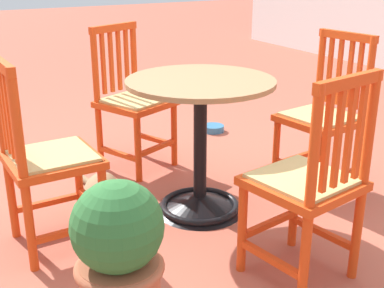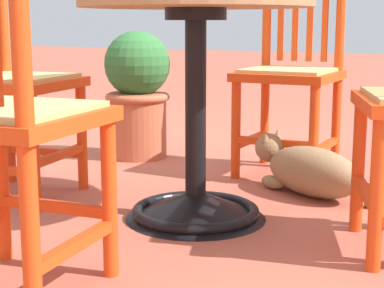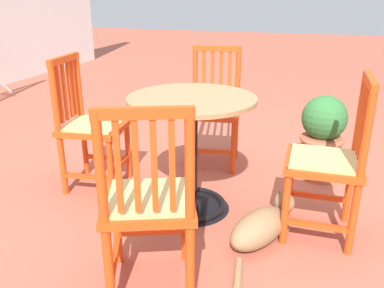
{
  "view_description": "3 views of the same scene",
  "coord_description": "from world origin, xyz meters",
  "px_view_note": "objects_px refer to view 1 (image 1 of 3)",
  "views": [
    {
      "loc": [
        2.07,
        -1.08,
        1.31
      ],
      "look_at": [
        -0.31,
        0.25,
        0.31
      ],
      "focal_mm": 48.19,
      "sensor_mm": 36.0,
      "label": 1
    },
    {
      "loc": [
        -1.12,
        2.02,
        0.66
      ],
      "look_at": [
        -0.13,
        0.24,
        0.27
      ],
      "focal_mm": 59.66,
      "sensor_mm": 36.0,
      "label": 2
    },
    {
      "loc": [
        -2.27,
        -0.53,
        1.3
      ],
      "look_at": [
        -0.1,
        0.2,
        0.43
      ],
      "focal_mm": 37.58,
      "sensor_mm": 36.0,
      "label": 3
    }
  ],
  "objects_px": {
    "orange_chair_facing_out": "(324,118)",
    "terracotta_planter": "(119,260)",
    "pet_water_bowl": "(213,128)",
    "orange_chair_at_corner": "(46,161)",
    "orange_chair_near_fence": "(308,185)",
    "tabby_cat": "(100,197)",
    "orange_chair_tucked_in": "(133,102)",
    "cafe_table": "(200,161)"
  },
  "relations": [
    {
      "from": "orange_chair_tucked_in",
      "to": "orange_chair_facing_out",
      "type": "relative_size",
      "value": 1.0
    },
    {
      "from": "orange_chair_at_corner",
      "to": "cafe_table",
      "type": "bearing_deg",
      "value": 87.49
    },
    {
      "from": "orange_chair_at_corner",
      "to": "orange_chair_near_fence",
      "type": "distance_m",
      "value": 1.17
    },
    {
      "from": "cafe_table",
      "to": "tabby_cat",
      "type": "relative_size",
      "value": 1.04
    },
    {
      "from": "orange_chair_facing_out",
      "to": "pet_water_bowl",
      "type": "distance_m",
      "value": 1.27
    },
    {
      "from": "cafe_table",
      "to": "orange_chair_tucked_in",
      "type": "distance_m",
      "value": 0.78
    },
    {
      "from": "orange_chair_near_fence",
      "to": "cafe_table",
      "type": "bearing_deg",
      "value": -174.63
    },
    {
      "from": "terracotta_planter",
      "to": "pet_water_bowl",
      "type": "distance_m",
      "value": 2.4
    },
    {
      "from": "cafe_table",
      "to": "orange_chair_tucked_in",
      "type": "relative_size",
      "value": 0.83
    },
    {
      "from": "orange_chair_near_fence",
      "to": "tabby_cat",
      "type": "distance_m",
      "value": 1.18
    },
    {
      "from": "orange_chair_tucked_in",
      "to": "orange_chair_at_corner",
      "type": "relative_size",
      "value": 1.0
    },
    {
      "from": "cafe_table",
      "to": "orange_chair_tucked_in",
      "type": "height_order",
      "value": "orange_chair_tucked_in"
    },
    {
      "from": "cafe_table",
      "to": "orange_chair_tucked_in",
      "type": "xyz_separation_m",
      "value": [
        -0.76,
        -0.06,
        0.15
      ]
    },
    {
      "from": "orange_chair_tucked_in",
      "to": "tabby_cat",
      "type": "bearing_deg",
      "value": -38.76
    },
    {
      "from": "orange_chair_near_fence",
      "to": "orange_chair_tucked_in",
      "type": "bearing_deg",
      "value": -175.18
    },
    {
      "from": "cafe_table",
      "to": "orange_chair_near_fence",
      "type": "height_order",
      "value": "orange_chair_near_fence"
    },
    {
      "from": "terracotta_planter",
      "to": "pet_water_bowl",
      "type": "relative_size",
      "value": 3.65
    },
    {
      "from": "cafe_table",
      "to": "orange_chair_tucked_in",
      "type": "bearing_deg",
      "value": -175.73
    },
    {
      "from": "cafe_table",
      "to": "terracotta_planter",
      "type": "height_order",
      "value": "cafe_table"
    },
    {
      "from": "tabby_cat",
      "to": "pet_water_bowl",
      "type": "relative_size",
      "value": 4.29
    },
    {
      "from": "orange_chair_tucked_in",
      "to": "orange_chair_near_fence",
      "type": "height_order",
      "value": "same"
    },
    {
      "from": "tabby_cat",
      "to": "terracotta_planter",
      "type": "relative_size",
      "value": 1.18
    },
    {
      "from": "cafe_table",
      "to": "orange_chair_at_corner",
      "type": "height_order",
      "value": "orange_chair_at_corner"
    },
    {
      "from": "cafe_table",
      "to": "orange_chair_at_corner",
      "type": "distance_m",
      "value": 0.81
    },
    {
      "from": "orange_chair_near_fence",
      "to": "pet_water_bowl",
      "type": "bearing_deg",
      "value": 159.6
    },
    {
      "from": "orange_chair_near_fence",
      "to": "pet_water_bowl",
      "type": "distance_m",
      "value": 2.03
    },
    {
      "from": "tabby_cat",
      "to": "orange_chair_tucked_in",
      "type": "bearing_deg",
      "value": 141.24
    },
    {
      "from": "orange_chair_facing_out",
      "to": "terracotta_planter",
      "type": "xyz_separation_m",
      "value": [
        0.64,
        -1.52,
        -0.11
      ]
    },
    {
      "from": "terracotta_planter",
      "to": "pet_water_bowl",
      "type": "height_order",
      "value": "terracotta_planter"
    },
    {
      "from": "pet_water_bowl",
      "to": "orange_chair_at_corner",
      "type": "bearing_deg",
      "value": -55.49
    },
    {
      "from": "orange_chair_near_fence",
      "to": "terracotta_planter",
      "type": "xyz_separation_m",
      "value": [
        -0.02,
        -0.82,
        -0.11
      ]
    },
    {
      "from": "orange_chair_tucked_in",
      "to": "pet_water_bowl",
      "type": "bearing_deg",
      "value": 112.74
    },
    {
      "from": "orange_chair_at_corner",
      "to": "orange_chair_near_fence",
      "type": "bearing_deg",
      "value": 47.54
    },
    {
      "from": "cafe_table",
      "to": "orange_chair_facing_out",
      "type": "height_order",
      "value": "orange_chair_facing_out"
    },
    {
      "from": "orange_chair_at_corner",
      "to": "orange_chair_near_fence",
      "type": "relative_size",
      "value": 1.0
    },
    {
      "from": "pet_water_bowl",
      "to": "cafe_table",
      "type": "bearing_deg",
      "value": -34.63
    },
    {
      "from": "tabby_cat",
      "to": "terracotta_planter",
      "type": "height_order",
      "value": "terracotta_planter"
    },
    {
      "from": "cafe_table",
      "to": "tabby_cat",
      "type": "bearing_deg",
      "value": -114.47
    },
    {
      "from": "pet_water_bowl",
      "to": "orange_chair_facing_out",
      "type": "bearing_deg",
      "value": 0.17
    },
    {
      "from": "orange_chair_at_corner",
      "to": "orange_chair_facing_out",
      "type": "relative_size",
      "value": 1.0
    },
    {
      "from": "orange_chair_at_corner",
      "to": "tabby_cat",
      "type": "distance_m",
      "value": 0.49
    },
    {
      "from": "tabby_cat",
      "to": "pet_water_bowl",
      "type": "distance_m",
      "value": 1.53
    }
  ]
}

